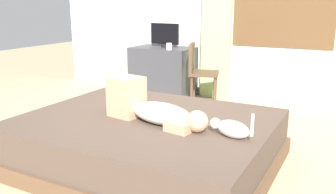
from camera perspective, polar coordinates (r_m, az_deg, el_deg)
name	(u,v)px	position (r m, az deg, el deg)	size (l,w,h in m)	color
ground_plane	(157,165)	(3.25, -1.77, -10.55)	(16.00, 16.00, 0.00)	tan
bed	(147,141)	(3.20, -3.30, -6.91)	(2.13, 1.73, 0.42)	brown
person_lying	(152,108)	(3.00, -2.51, -1.75)	(0.94, 0.38, 0.34)	silver
cat	(231,128)	(2.70, 9.83, -4.86)	(0.35, 0.16, 0.21)	silver
desk	(163,72)	(5.47, -0.81, 3.94)	(0.90, 0.56, 0.74)	#38383D
tv_monitor	(165,35)	(5.38, -0.53, 9.70)	(0.48, 0.10, 0.35)	black
cup	(169,46)	(5.12, 0.17, 7.93)	(0.08, 0.08, 0.09)	white
chair_by_desk	(199,70)	(4.91, 4.88, 4.30)	(0.48, 0.48, 0.86)	#4C3828
curtain_left	(217,18)	(5.33, 7.64, 12.21)	(0.44, 0.06, 2.34)	#ADCC75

